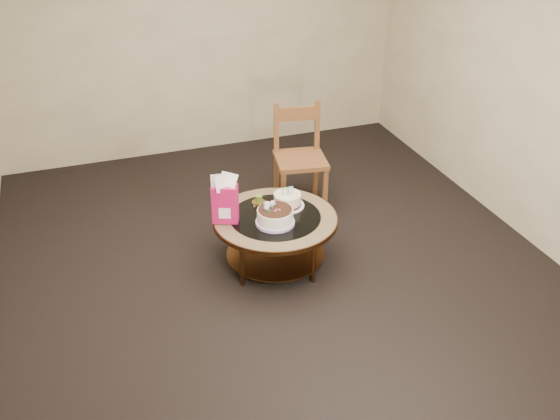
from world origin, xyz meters
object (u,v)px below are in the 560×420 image
object	(u,v)px
coffee_table	(275,225)
decorated_cake	(275,217)
gift_bag	(225,199)
dining_chair	(300,157)
cream_cake	(287,200)

from	to	relation	value
coffee_table	decorated_cake	size ratio (longest dim) A/B	3.27
coffee_table	decorated_cake	distance (m)	0.18
coffee_table	decorated_cake	xyz separation A→B (m)	(-0.04, -0.10, 0.14)
coffee_table	gift_bag	size ratio (longest dim) A/B	2.51
coffee_table	dining_chair	size ratio (longest dim) A/B	1.02
decorated_cake	gift_bag	distance (m)	0.42
cream_cake	dining_chair	world-z (taller)	dining_chair
coffee_table	gift_bag	bearing A→B (deg)	170.66
gift_bag	cream_cake	bearing A→B (deg)	28.17
decorated_cake	dining_chair	bearing A→B (deg)	59.36
coffee_table	cream_cake	distance (m)	0.24
gift_bag	decorated_cake	bearing A→B (deg)	-3.55
dining_chair	decorated_cake	bearing A→B (deg)	-111.09
decorated_cake	dining_chair	distance (m)	1.15
decorated_cake	coffee_table	bearing A→B (deg)	69.57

